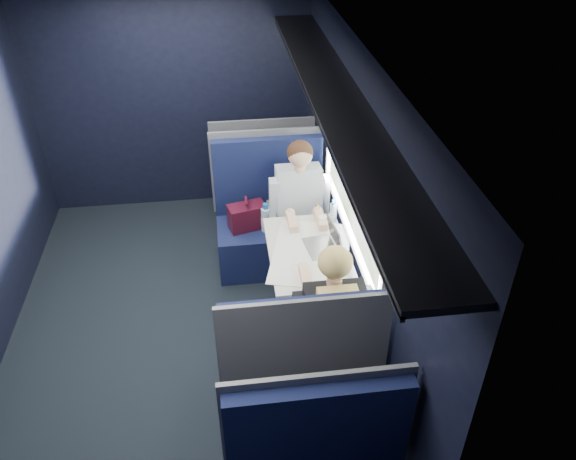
{
  "coord_description": "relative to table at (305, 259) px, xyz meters",
  "views": [
    {
      "loc": [
        0.45,
        -3.45,
        3.38
      ],
      "look_at": [
        0.9,
        0.0,
        0.95
      ],
      "focal_mm": 35.0,
      "sensor_mm": 36.0,
      "label": 1
    }
  ],
  "objects": [
    {
      "name": "seat_bay_near",
      "position": [
        -0.19,
        0.87,
        -0.24
      ],
      "size": [
        1.04,
        0.62,
        1.26
      ],
      "color": "#0B1033",
      "rests_on": "ground"
    },
    {
      "name": "laptop",
      "position": [
        0.18,
        0.01,
        0.14
      ],
      "size": [
        0.27,
        0.33,
        0.23
      ],
      "color": "silver",
      "rests_on": "table"
    },
    {
      "name": "room_shell",
      "position": [
        -1.01,
        0.0,
        0.81
      ],
      "size": [
        3.0,
        4.4,
        2.4
      ],
      "color": "black",
      "rests_on": "ground"
    },
    {
      "name": "woman",
      "position": [
        0.07,
        -0.71,
        0.06
      ],
      "size": [
        0.53,
        0.56,
        1.32
      ],
      "color": "black",
      "rests_on": "ground"
    },
    {
      "name": "man",
      "position": [
        0.07,
        0.7,
        0.06
      ],
      "size": [
        0.53,
        0.56,
        1.32
      ],
      "color": "black",
      "rests_on": "ground"
    },
    {
      "name": "papers",
      "position": [
        0.04,
        -0.03,
        0.08
      ],
      "size": [
        0.78,
        0.96,
        0.01
      ],
      "primitive_type": "cube",
      "rotation": [
        0.0,
        0.0,
        -0.26
      ],
      "color": "white",
      "rests_on": "table"
    },
    {
      "name": "seat_bay_far",
      "position": [
        -0.18,
        -0.87,
        -0.25
      ],
      "size": [
        1.04,
        0.62,
        1.26
      ],
      "color": "#0B1033",
      "rests_on": "ground"
    },
    {
      "name": "bottle_small",
      "position": [
        0.3,
        0.38,
        0.17
      ],
      "size": [
        0.06,
        0.06,
        0.21
      ],
      "color": "silver",
      "rests_on": "table"
    },
    {
      "name": "seat_row_front",
      "position": [
        -0.18,
        1.8,
        -0.25
      ],
      "size": [
        1.04,
        0.51,
        1.16
      ],
      "color": "#0B1033",
      "rests_on": "ground"
    },
    {
      "name": "table",
      "position": [
        0.0,
        0.0,
        0.0
      ],
      "size": [
        0.62,
        1.0,
        0.74
      ],
      "color": "#54565E",
      "rests_on": "ground"
    },
    {
      "name": "ground",
      "position": [
        -1.03,
        0.0,
        -0.67
      ],
      "size": [
        2.8,
        4.2,
        0.01
      ],
      "primitive_type": "cube",
      "color": "black"
    },
    {
      "name": "cup",
      "position": [
        0.2,
        0.33,
        0.12
      ],
      "size": [
        0.07,
        0.07,
        0.09
      ],
      "primitive_type": "cylinder",
      "color": "white",
      "rests_on": "table"
    }
  ]
}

